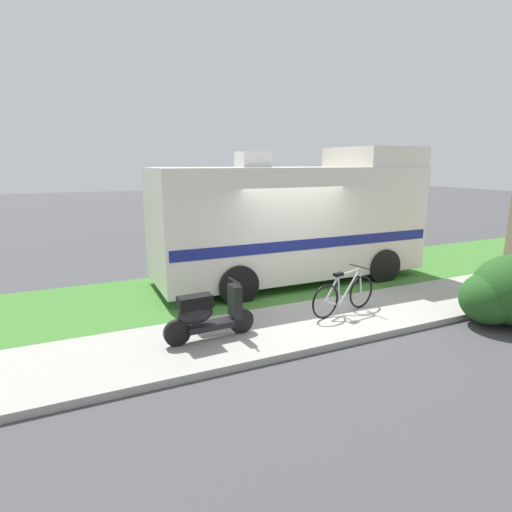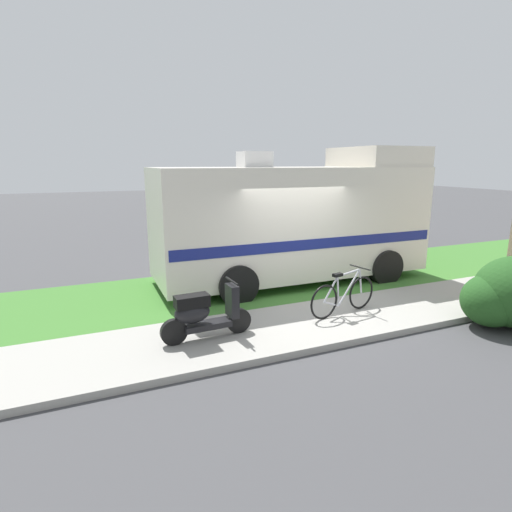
{
  "view_description": "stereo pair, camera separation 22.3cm",
  "coord_description": "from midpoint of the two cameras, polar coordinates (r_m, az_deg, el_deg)",
  "views": [
    {
      "loc": [
        -4.5,
        -7.32,
        3.02
      ],
      "look_at": [
        -0.99,
        0.3,
        1.1
      ],
      "focal_mm": 28.62,
      "sensor_mm": 36.0,
      "label": 1
    },
    {
      "loc": [
        -4.29,
        -7.41,
        3.02
      ],
      "look_at": [
        -0.99,
        0.3,
        1.1
      ],
      "focal_mm": 28.62,
      "sensor_mm": 36.0,
      "label": 2
    }
  ],
  "objects": [
    {
      "name": "pickup_truck_near",
      "position": [
        15.99,
        8.16,
        5.37
      ],
      "size": [
        5.63,
        2.39,
        1.81
      ],
      "color": "silver",
      "rests_on": "ground"
    },
    {
      "name": "bicycle",
      "position": [
        8.19,
        11.43,
        -5.29
      ],
      "size": [
        1.67,
        0.52,
        0.89
      ],
      "color": "black",
      "rests_on": "ground"
    },
    {
      "name": "motorhome_rv",
      "position": [
        10.36,
        4.7,
        5.12
      ],
      "size": [
        6.83,
        2.52,
        3.42
      ],
      "color": "silver",
      "rests_on": "ground"
    },
    {
      "name": "bottle_spare",
      "position": [
        11.06,
        30.06,
        -3.51
      ],
      "size": [
        0.06,
        0.06,
        0.26
      ],
      "color": "brown",
      "rests_on": "ground"
    },
    {
      "name": "bush_by_porch",
      "position": [
        9.0,
        31.47,
        -4.48
      ],
      "size": [
        1.87,
        1.4,
        1.32
      ],
      "color": "#23511E",
      "rests_on": "ground"
    },
    {
      "name": "bottle_green",
      "position": [
        10.77,
        29.35,
        -3.82
      ],
      "size": [
        0.08,
        0.08,
        0.26
      ],
      "color": "brown",
      "rests_on": "ground"
    },
    {
      "name": "grass_strip",
      "position": [
        10.33,
        1.61,
        -3.87
      ],
      "size": [
        24.0,
        3.4,
        0.08
      ],
      "color": "#3D752D",
      "rests_on": "ground"
    },
    {
      "name": "ground_plane",
      "position": [
        9.09,
        5.82,
        -6.57
      ],
      "size": [
        80.0,
        80.0,
        0.0
      ],
      "primitive_type": "plane",
      "color": "#424244"
    },
    {
      "name": "sidewalk",
      "position": [
        8.13,
        10.16,
        -8.67
      ],
      "size": [
        24.0,
        2.0,
        0.12
      ],
      "color": "#9E9B93",
      "rests_on": "ground"
    },
    {
      "name": "scooter",
      "position": [
        6.88,
        -7.86,
        -8.0
      ],
      "size": [
        1.59,
        0.5,
        0.97
      ],
      "color": "black",
      "rests_on": "ground"
    }
  ]
}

